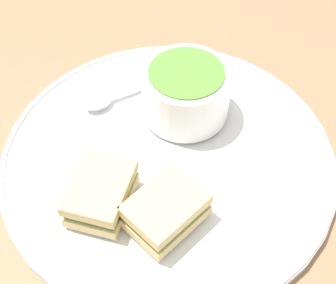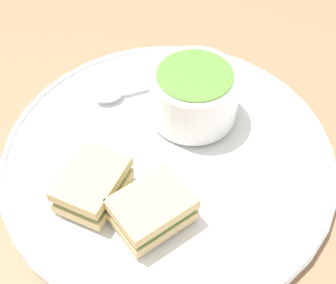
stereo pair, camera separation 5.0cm
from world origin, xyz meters
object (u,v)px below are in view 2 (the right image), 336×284
Objects in this scene: soup_bowl at (194,94)px; sandwich_half_near at (91,181)px; sandwich_half_far at (152,209)px; spoon at (117,94)px.

sandwich_half_near is at bearing -80.30° from soup_bowl.
soup_bowl is 1.10× the size of sandwich_half_near.
sandwich_half_far is (0.06, 0.03, 0.00)m from sandwich_half_near.
sandwich_half_far reaches higher than spoon.
spoon is (-0.08, -0.06, -0.03)m from soup_bowl.
sandwich_half_far is at bearing -53.32° from soup_bowl.
sandwich_half_far is (0.17, -0.06, 0.01)m from spoon.
soup_bowl is 0.85× the size of spoon.
soup_bowl is 0.10m from spoon.
soup_bowl is 0.15m from sandwich_half_far.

